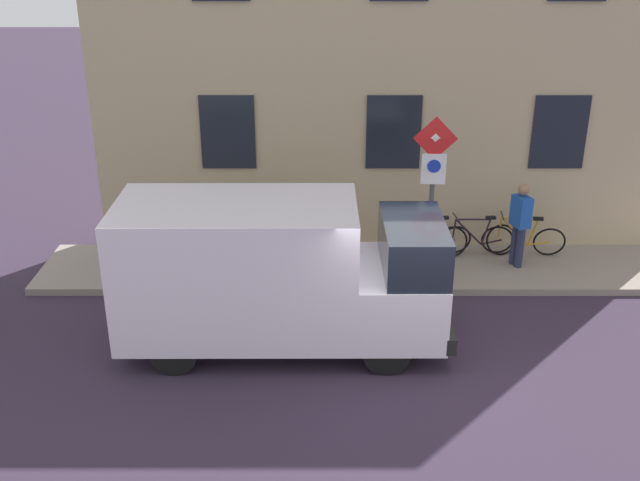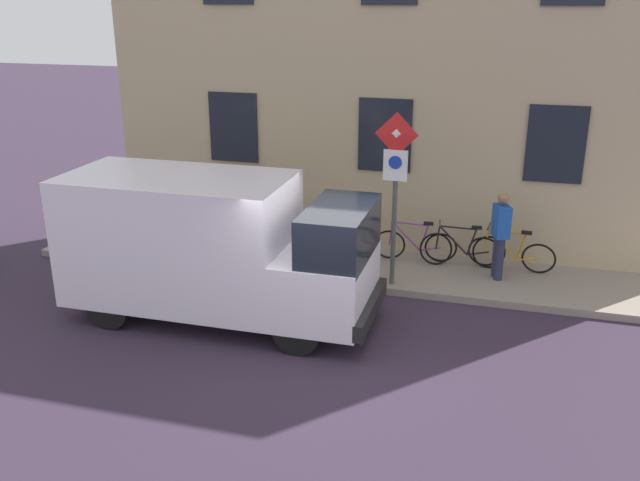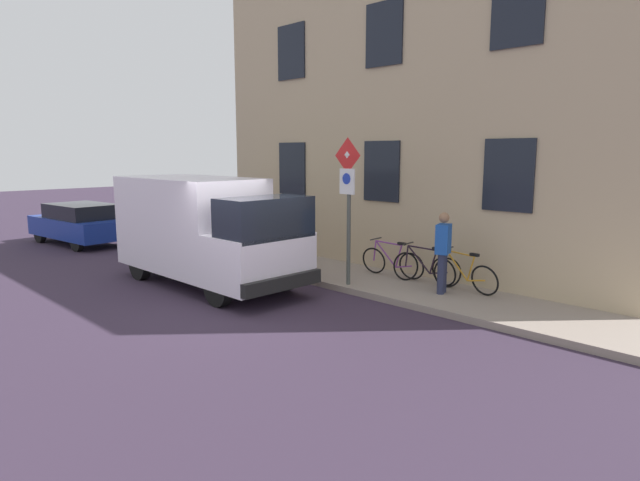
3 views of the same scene
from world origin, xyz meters
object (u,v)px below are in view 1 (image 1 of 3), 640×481
(delivery_van, at_px, (275,272))
(bicycle_purple, at_px, (430,239))
(sign_post_stacked, at_px, (433,179))
(bicycle_black, at_px, (477,239))
(pedestrian, at_px, (520,222))
(bicycle_orange, at_px, (523,239))

(delivery_van, distance_m, bicycle_purple, 4.49)
(sign_post_stacked, bearing_deg, bicycle_black, -41.77)
(delivery_van, height_order, pedestrian, delivery_van)
(sign_post_stacked, bearing_deg, bicycle_orange, -58.14)
(sign_post_stacked, height_order, bicycle_black, sign_post_stacked)
(sign_post_stacked, relative_size, bicycle_black, 1.84)
(bicycle_orange, relative_size, pedestrian, 1.00)
(delivery_van, height_order, bicycle_black, delivery_van)
(bicycle_purple, xyz_separation_m, pedestrian, (-0.46, -1.68, 0.56))
(sign_post_stacked, distance_m, pedestrian, 2.42)
(sign_post_stacked, height_order, bicycle_purple, sign_post_stacked)
(sign_post_stacked, distance_m, bicycle_black, 2.50)
(delivery_van, bearing_deg, sign_post_stacked, 34.58)
(bicycle_black, height_order, bicycle_purple, same)
(sign_post_stacked, bearing_deg, delivery_van, 124.79)
(sign_post_stacked, xyz_separation_m, delivery_van, (-1.91, 2.75, -0.93))
(delivery_van, bearing_deg, bicycle_orange, 33.33)
(bicycle_black, bearing_deg, delivery_van, 33.40)
(sign_post_stacked, relative_size, bicycle_purple, 1.84)
(bicycle_black, relative_size, bicycle_purple, 1.00)
(pedestrian, bearing_deg, sign_post_stacked, 5.20)
(delivery_van, bearing_deg, bicycle_black, 39.25)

